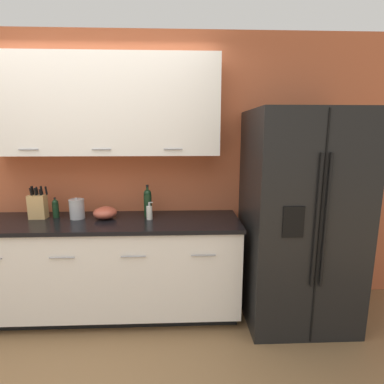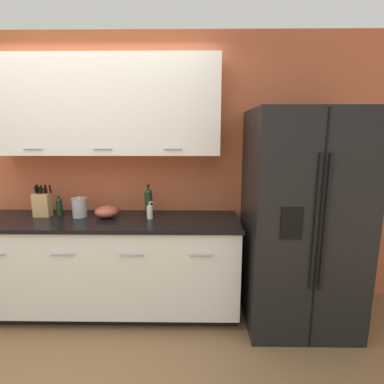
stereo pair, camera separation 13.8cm
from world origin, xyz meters
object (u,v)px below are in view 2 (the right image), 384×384
object	(u,v)px
steel_canister	(80,207)
mixing_bowl	(107,212)
wine_bottle	(149,202)
oil_bottle	(59,206)
refrigerator	(300,220)
soap_dispenser	(150,212)
knife_block	(42,204)

from	to	relation	value
steel_canister	mixing_bowl	world-z (taller)	steel_canister
wine_bottle	oil_bottle	bearing A→B (deg)	179.84
refrigerator	soap_dispenser	size ratio (longest dim) A/B	11.71
knife_block	steel_canister	bearing A→B (deg)	-2.70
steel_canister	mixing_bowl	distance (m)	0.26
knife_block	wine_bottle	distance (m)	0.99
oil_bottle	steel_canister	bearing A→B (deg)	-12.31
refrigerator	wine_bottle	xyz separation A→B (m)	(-1.35, 0.20, 0.12)
refrigerator	oil_bottle	bearing A→B (deg)	174.76
knife_block	wine_bottle	xyz separation A→B (m)	(0.99, 0.03, 0.02)
oil_bottle	mixing_bowl	bearing A→B (deg)	-7.70
soap_dispenser	mixing_bowl	size ratio (longest dim) A/B	0.76
oil_bottle	soap_dispenser	bearing A→B (deg)	-6.62
mixing_bowl	knife_block	bearing A→B (deg)	176.82
knife_block	steel_canister	size ratio (longest dim) A/B	1.53
soap_dispenser	steel_canister	world-z (taller)	steel_canister
mixing_bowl	refrigerator	bearing A→B (deg)	-4.57
knife_block	oil_bottle	distance (m)	0.15
knife_block	steel_canister	xyz separation A→B (m)	(0.35, -0.02, -0.03)
refrigerator	soap_dispenser	bearing A→B (deg)	175.68
wine_bottle	soap_dispenser	bearing A→B (deg)	-76.47
steel_canister	refrigerator	bearing A→B (deg)	-4.48
oil_bottle	knife_block	bearing A→B (deg)	-168.57
refrigerator	mixing_bowl	size ratio (longest dim) A/B	8.89
wine_bottle	oil_bottle	world-z (taller)	wine_bottle
oil_bottle	mixing_bowl	distance (m)	0.47
refrigerator	oil_bottle	world-z (taller)	refrigerator
oil_bottle	wine_bottle	bearing A→B (deg)	-0.16
knife_block	mixing_bowl	world-z (taller)	knife_block
refrigerator	knife_block	size ratio (longest dim) A/B	6.28
oil_bottle	mixing_bowl	world-z (taller)	oil_bottle
knife_block	refrigerator	bearing A→B (deg)	-4.21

